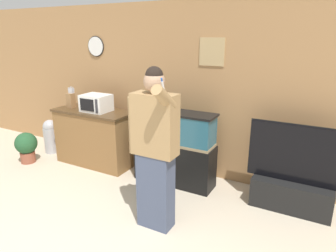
# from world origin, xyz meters

# --- Properties ---
(wall_back_paneled) EXTENTS (10.00, 0.08, 2.60)m
(wall_back_paneled) POSITION_xyz_m (-0.00, 3.19, 1.30)
(wall_back_paneled) COLOR #A87A4C
(wall_back_paneled) RESTS_ON ground_plane
(counter_island) EXTENTS (1.36, 0.58, 0.93)m
(counter_island) POSITION_xyz_m (-1.34, 2.69, 0.47)
(counter_island) COLOR brown
(counter_island) RESTS_ON ground_plane
(microwave) EXTENTS (0.44, 0.35, 0.27)m
(microwave) POSITION_xyz_m (-1.24, 2.68, 1.07)
(microwave) COLOR white
(microwave) RESTS_ON counter_island
(knife_block) EXTENTS (0.11, 0.11, 0.35)m
(knife_block) POSITION_xyz_m (-1.79, 2.68, 1.07)
(knife_block) COLOR olive
(knife_block) RESTS_ON counter_island
(aquarium_on_stand) EXTENTS (1.19, 0.36, 1.10)m
(aquarium_on_stand) POSITION_xyz_m (0.17, 2.71, 0.55)
(aquarium_on_stand) COLOR black
(aquarium_on_stand) RESTS_ON ground_plane
(tv_on_stand) EXTENTS (1.15, 0.40, 1.11)m
(tv_on_stand) POSITION_xyz_m (1.78, 2.79, 0.32)
(tv_on_stand) COLOR black
(tv_on_stand) RESTS_ON ground_plane
(person_standing) EXTENTS (0.58, 0.43, 1.83)m
(person_standing) POSITION_xyz_m (0.45, 1.67, 0.95)
(person_standing) COLOR #424C66
(person_standing) RESTS_ON ground_plane
(potted_plant) EXTENTS (0.37, 0.37, 0.53)m
(potted_plant) POSITION_xyz_m (-2.40, 2.15, 0.30)
(potted_plant) COLOR brown
(potted_plant) RESTS_ON ground_plane
(trash_bin) EXTENTS (0.26, 0.26, 0.63)m
(trash_bin) POSITION_xyz_m (-2.41, 2.68, 0.32)
(trash_bin) COLOR #B7B7BC
(trash_bin) RESTS_ON ground_plane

